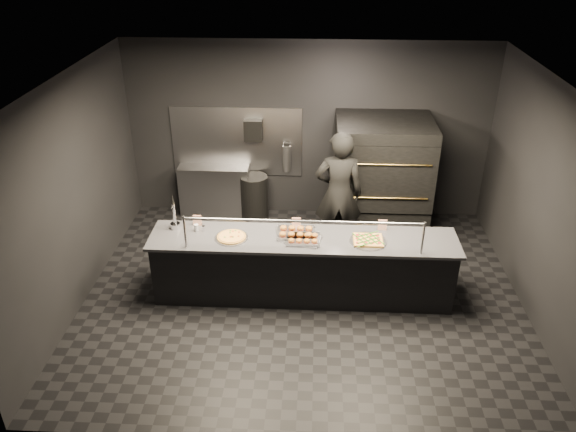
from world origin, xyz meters
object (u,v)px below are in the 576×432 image
object	(u,v)px
pizza_oven	(381,177)
trash_bin	(254,197)
round_pizza	(232,237)
worker	(339,194)
prep_shelf	(215,191)
slider_tray_b	(303,239)
towel_dispenser	(253,130)
beer_tap	(175,219)
slider_tray_a	(296,232)
service_counter	(303,267)
square_pizza	(368,240)
fire_extinguisher	(287,158)

from	to	relation	value
pizza_oven	trash_bin	bearing A→B (deg)	171.33
round_pizza	worker	xyz separation A→B (m)	(1.45, 1.26, 0.05)
prep_shelf	worker	world-z (taller)	worker
slider_tray_b	trash_bin	xyz separation A→B (m)	(-0.90, 2.29, -0.56)
worker	slider_tray_b	bearing A→B (deg)	68.36
trash_bin	slider_tray_b	bearing A→B (deg)	-68.51
towel_dispenser	trash_bin	world-z (taller)	towel_dispenser
pizza_oven	towel_dispenser	world-z (taller)	pizza_oven
slider_tray_b	beer_tap	bearing A→B (deg)	172.25
beer_tap	slider_tray_b	world-z (taller)	beer_tap
round_pizza	trash_bin	world-z (taller)	round_pizza
worker	round_pizza	bearing A→B (deg)	40.69
round_pizza	slider_tray_a	xyz separation A→B (m)	(0.85, 0.14, 0.02)
beer_tap	slider_tray_b	bearing A→B (deg)	-7.75
service_counter	square_pizza	size ratio (longest dim) A/B	8.47
trash_bin	round_pizza	bearing A→B (deg)	-91.26
prep_shelf	trash_bin	size ratio (longest dim) A/B	1.53
towel_dispenser	worker	xyz separation A→B (m)	(1.40, -1.18, -0.56)
fire_extinguisher	slider_tray_b	bearing A→B (deg)	-81.93
prep_shelf	slider_tray_a	xyz separation A→B (m)	(1.50, -2.23, 0.50)
round_pizza	towel_dispenser	bearing A→B (deg)	88.83
slider_tray_a	trash_bin	bearing A→B (deg)	110.59
prep_shelf	slider_tray_b	world-z (taller)	slider_tray_b
service_counter	round_pizza	xyz separation A→B (m)	(-0.95, -0.05, 0.47)
service_counter	fire_extinguisher	world-z (taller)	service_counter
slider_tray_b	square_pizza	bearing A→B (deg)	1.34
beer_tap	slider_tray_a	world-z (taller)	beer_tap
round_pizza	square_pizza	xyz separation A→B (m)	(1.80, 0.00, 0.00)
beer_tap	prep_shelf	bearing A→B (deg)	85.98
slider_tray_b	trash_bin	size ratio (longest dim) A/B	0.65
square_pizza	worker	bearing A→B (deg)	105.68
towel_dispenser	fire_extinguisher	world-z (taller)	towel_dispenser
slider_tray_a	service_counter	bearing A→B (deg)	-42.54
fire_extinguisher	slider_tray_a	world-z (taller)	fire_extinguisher
service_counter	pizza_oven	world-z (taller)	pizza_oven
beer_tap	round_pizza	size ratio (longest dim) A/B	1.15
pizza_oven	round_pizza	distance (m)	2.90
pizza_oven	beer_tap	xyz separation A→B (m)	(-2.95, -1.73, 0.10)
prep_shelf	beer_tap	size ratio (longest dim) A/B	2.35
towel_dispenser	round_pizza	size ratio (longest dim) A/B	0.79
fire_extinguisher	trash_bin	xyz separation A→B (m)	(-0.55, -0.18, -0.67)
prep_shelf	trash_bin	world-z (taller)	prep_shelf
trash_bin	service_counter	bearing A→B (deg)	-67.94
pizza_oven	worker	distance (m)	0.98
towel_dispenser	beer_tap	xyz separation A→B (m)	(-0.85, -2.22, -0.48)
pizza_oven	trash_bin	world-z (taller)	pizza_oven
service_counter	trash_bin	world-z (taller)	service_counter
fire_extinguisher	service_counter	bearing A→B (deg)	-81.70
towel_dispenser	square_pizza	bearing A→B (deg)	-54.31
pizza_oven	round_pizza	bearing A→B (deg)	-137.81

